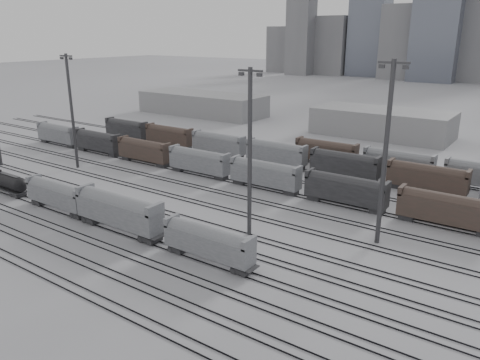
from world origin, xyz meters
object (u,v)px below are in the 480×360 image
Objects in this scene: hopper_car_b at (119,209)px; light_mast_c at (250,150)px; hopper_car_a at (57,194)px; hopper_car_c at (208,241)px; tank_car_b at (0,179)px.

light_mast_c is (17.21, 10.74, 9.75)m from hopper_car_b.
hopper_car_a is 0.85× the size of hopper_car_b.
hopper_car_a reaches higher than hopper_car_c.
light_mast_c is at bearing 31.98° from hopper_car_b.
hopper_car_c is at bearing 0.00° from hopper_car_a.
tank_car_b is 0.66× the size of light_mast_c.
light_mast_c reaches higher than hopper_car_c.
hopper_car_c is (33.64, 0.00, -0.07)m from hopper_car_a.
hopper_car_a is 33.64m from hopper_car_c.
light_mast_c is (-0.58, 10.74, 10.36)m from hopper_car_c.
light_mast_c is at bearing 18.00° from hopper_car_a.
hopper_car_a is at bearing -162.00° from light_mast_c.
tank_car_b is 52.28m from hopper_car_c.
light_mast_c reaches higher than tank_car_b.
hopper_car_a is (18.64, -0.00, 0.75)m from tank_car_b.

